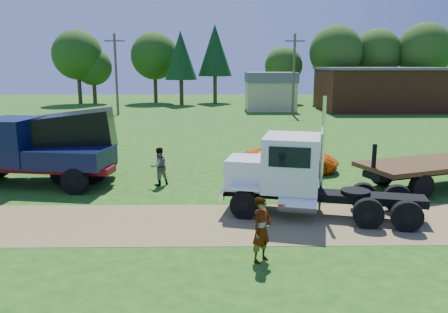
{
  "coord_description": "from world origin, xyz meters",
  "views": [
    {
      "loc": [
        -2.57,
        -14.96,
        5.63
      ],
      "look_at": [
        -2.31,
        4.13,
        1.6
      ],
      "focal_mm": 35.0,
      "sensor_mm": 36.0,
      "label": 1
    }
  ],
  "objects_px": {
    "navy_truck": "(27,152)",
    "orange_pickup": "(291,158)",
    "black_dump_truck": "(39,142)",
    "spectator_a": "(262,230)",
    "white_semi_tractor": "(293,175)"
  },
  "relations": [
    {
      "from": "navy_truck",
      "to": "orange_pickup",
      "type": "bearing_deg",
      "value": 20.5
    },
    {
      "from": "black_dump_truck",
      "to": "spectator_a",
      "type": "relative_size",
      "value": 4.23
    },
    {
      "from": "navy_truck",
      "to": "spectator_a",
      "type": "relative_size",
      "value": 3.87
    },
    {
      "from": "orange_pickup",
      "to": "navy_truck",
      "type": "bearing_deg",
      "value": 113.26
    },
    {
      "from": "white_semi_tractor",
      "to": "orange_pickup",
      "type": "distance_m",
      "value": 7.06
    },
    {
      "from": "black_dump_truck",
      "to": "spectator_a",
      "type": "bearing_deg",
      "value": -49.84
    },
    {
      "from": "white_semi_tractor",
      "to": "navy_truck",
      "type": "bearing_deg",
      "value": 174.29
    },
    {
      "from": "black_dump_truck",
      "to": "navy_truck",
      "type": "bearing_deg",
      "value": -108.2
    },
    {
      "from": "navy_truck",
      "to": "spectator_a",
      "type": "height_order",
      "value": "navy_truck"
    },
    {
      "from": "white_semi_tractor",
      "to": "spectator_a",
      "type": "relative_size",
      "value": 3.92
    },
    {
      "from": "navy_truck",
      "to": "orange_pickup",
      "type": "height_order",
      "value": "navy_truck"
    },
    {
      "from": "black_dump_truck",
      "to": "orange_pickup",
      "type": "bearing_deg",
      "value": 1.12
    },
    {
      "from": "spectator_a",
      "to": "navy_truck",
      "type": "bearing_deg",
      "value": 95.31
    },
    {
      "from": "spectator_a",
      "to": "white_semi_tractor",
      "type": "bearing_deg",
      "value": 23.6
    },
    {
      "from": "black_dump_truck",
      "to": "spectator_a",
      "type": "distance_m",
      "value": 13.73
    }
  ]
}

